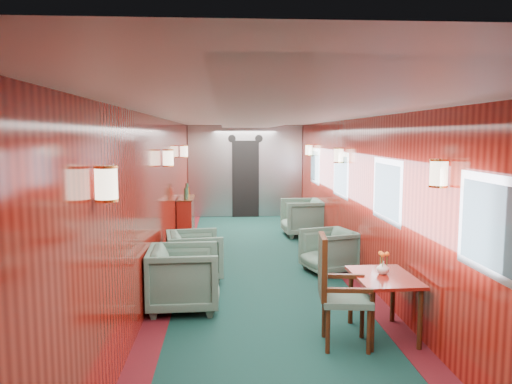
# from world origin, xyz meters

# --- Properties ---
(room) EXTENTS (12.00, 12.10, 2.40)m
(room) POSITION_xyz_m (0.00, 0.00, 1.63)
(room) COLOR #0D2F28
(room) RESTS_ON ground
(bulkhead) EXTENTS (2.98, 0.17, 2.39)m
(bulkhead) POSITION_xyz_m (0.00, 5.91, 1.18)
(bulkhead) COLOR #A1A4A8
(bulkhead) RESTS_ON ground
(windows_right) EXTENTS (0.02, 8.60, 0.80)m
(windows_right) POSITION_xyz_m (1.49, 0.25, 1.45)
(windows_right) COLOR silver
(windows_right) RESTS_ON ground
(wall_sconces) EXTENTS (2.97, 7.97, 0.25)m
(wall_sconces) POSITION_xyz_m (0.00, 0.57, 1.79)
(wall_sconces) COLOR #FFEEC6
(wall_sconces) RESTS_ON ground
(dining_table) EXTENTS (0.64, 0.90, 0.66)m
(dining_table) POSITION_xyz_m (1.13, -2.06, 0.56)
(dining_table) COLOR maroon
(dining_table) RESTS_ON ground
(side_chair) EXTENTS (0.56, 0.58, 1.14)m
(side_chair) POSITION_xyz_m (0.57, -2.27, 0.62)
(side_chair) COLOR #1A3E35
(side_chair) RESTS_ON ground
(credenza) EXTENTS (0.31, 0.99, 1.16)m
(credenza) POSITION_xyz_m (-1.34, 3.01, 0.45)
(credenza) COLOR maroon
(credenza) RESTS_ON ground
(flower_vase) EXTENTS (0.15, 0.15, 0.14)m
(flower_vase) POSITION_xyz_m (1.14, -2.00, 0.73)
(flower_vase) COLOR silver
(flower_vase) RESTS_ON dining_table
(armchair_left_near) EXTENTS (0.90, 0.87, 0.79)m
(armchair_left_near) POSITION_xyz_m (-1.06, -1.09, 0.39)
(armchair_left_near) COLOR #1A3E35
(armchair_left_near) RESTS_ON ground
(armchair_left_far) EXTENTS (0.91, 0.89, 0.73)m
(armchair_left_far) POSITION_xyz_m (-1.00, 0.16, 0.36)
(armchair_left_far) COLOR #1A3E35
(armchair_left_far) RESTS_ON ground
(armchair_right_near) EXTENTS (0.92, 0.91, 0.68)m
(armchair_right_near) POSITION_xyz_m (1.07, 0.44, 0.34)
(armchair_right_near) COLOR #1A3E35
(armchair_right_near) RESTS_ON ground
(armchair_right_far) EXTENTS (0.92, 0.89, 0.79)m
(armchair_right_far) POSITION_xyz_m (1.12, 3.31, 0.39)
(armchair_right_far) COLOR #1A3E35
(armchair_right_far) RESTS_ON ground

